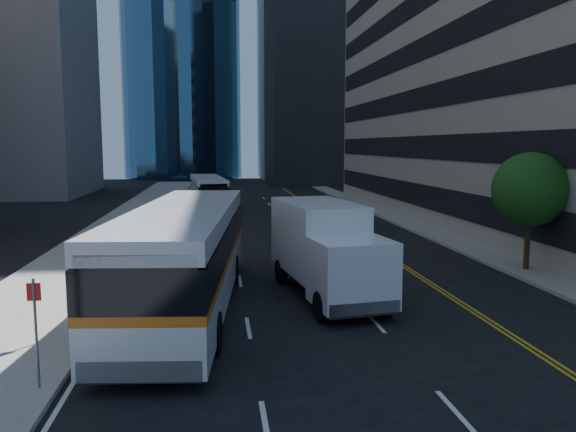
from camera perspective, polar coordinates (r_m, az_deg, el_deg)
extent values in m
plane|color=black|center=(16.19, 9.15, -12.89)|extent=(160.00, 160.00, 0.00)
cube|color=gray|center=(40.41, -15.89, -0.84)|extent=(5.00, 90.00, 0.15)
cube|color=gray|center=(42.13, 11.33, -0.38)|extent=(2.00, 90.00, 0.15)
cylinder|color=#332114|center=(26.59, 23.12, -2.66)|extent=(0.24, 0.24, 2.20)
sphere|color=#194012|center=(26.31, 23.37, 2.50)|extent=(3.20, 3.20, 3.20)
cube|color=silver|center=(19.32, -10.31, -6.44)|extent=(4.26, 13.82, 1.25)
cube|color=orange|center=(19.16, -10.36, -4.30)|extent=(4.28, 13.85, 0.25)
cube|color=black|center=(19.04, -10.40, -2.46)|extent=(4.28, 13.85, 1.02)
cube|color=silver|center=(18.92, -10.46, 0.08)|extent=(4.26, 13.82, 0.57)
cylinder|color=black|center=(15.89, -17.45, -11.37)|extent=(0.45, 1.16, 1.13)
cylinder|color=black|center=(15.38, -7.49, -11.71)|extent=(0.45, 1.16, 1.13)
cylinder|color=black|center=(23.13, -12.27, -5.37)|extent=(0.45, 1.16, 1.13)
cylinder|color=black|center=(22.79, -5.54, -5.43)|extent=(0.45, 1.16, 1.13)
cube|color=silver|center=(48.75, -8.12, 1.59)|extent=(3.45, 11.16, 1.01)
cube|color=red|center=(48.70, -8.13, 2.28)|extent=(3.47, 11.19, 0.20)
cube|color=black|center=(48.66, -8.14, 2.87)|extent=(3.47, 11.19, 0.82)
cube|color=silver|center=(48.61, -8.16, 3.68)|extent=(3.45, 11.16, 0.46)
cylinder|color=black|center=(45.44, -9.10, 0.70)|extent=(0.36, 0.94, 0.92)
cylinder|color=black|center=(45.63, -6.42, 0.77)|extent=(0.36, 0.94, 0.92)
cylinder|color=black|center=(51.62, -9.57, 1.46)|extent=(0.36, 0.94, 0.92)
cylinder|color=black|center=(51.79, -7.21, 1.52)|extent=(0.36, 0.94, 0.92)
cube|color=white|center=(18.23, 6.53, -5.72)|extent=(2.73, 2.56, 2.14)
cube|color=black|center=(17.27, 7.74, -5.08)|extent=(2.23, 0.37, 1.12)
cube|color=white|center=(21.40, 3.02, -2.09)|extent=(3.10, 5.17, 2.64)
cube|color=black|center=(20.66, 3.97, -6.75)|extent=(2.76, 6.90, 0.25)
cylinder|color=black|center=(17.92, 3.41, -9.17)|extent=(0.42, 1.01, 0.98)
cylinder|color=black|center=(18.72, 9.88, -8.55)|extent=(0.42, 1.01, 0.98)
cylinder|color=black|center=(22.64, -0.72, -5.68)|extent=(0.42, 1.01, 0.98)
cylinder|color=black|center=(23.28, 4.55, -5.34)|extent=(0.42, 1.01, 0.98)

